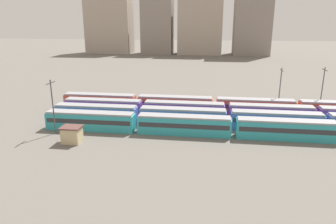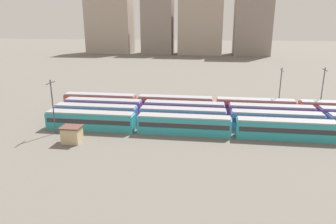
% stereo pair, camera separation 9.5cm
% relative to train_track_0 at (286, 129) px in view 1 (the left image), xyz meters
% --- Properties ---
extents(ground_plane, '(600.00, 600.00, 0.00)m').
position_rel_train_track_0_xyz_m(ground_plane, '(-37.93, 7.80, -1.90)').
color(ground_plane, '#666059').
extents(train_track_0, '(93.60, 3.06, 3.75)m').
position_rel_train_track_0_xyz_m(train_track_0, '(0.00, 0.00, 0.00)').
color(train_track_0, teal).
rests_on(train_track_0, ground_plane).
extents(train_track_1, '(74.70, 3.06, 3.75)m').
position_rel_train_track_0_xyz_m(train_track_1, '(-10.20, 5.20, 0.00)').
color(train_track_1, '#4C70BC').
rests_on(train_track_1, ground_plane).
extents(train_track_2, '(93.60, 3.06, 3.75)m').
position_rel_train_track_0_xyz_m(train_track_2, '(-0.92, 10.40, 0.00)').
color(train_track_2, '#6B429E').
rests_on(train_track_2, ground_plane).
extents(train_track_3, '(112.50, 3.06, 3.75)m').
position_rel_train_track_0_xyz_m(train_track_3, '(5.85, 15.60, 0.00)').
color(train_track_3, '#BC4C38').
rests_on(train_track_3, ground_plane).
extents(catenary_pole_0, '(0.24, 3.20, 10.65)m').
position_rel_train_track_0_xyz_m(catenary_pole_0, '(-43.86, -3.09, 3.98)').
color(catenary_pole_0, '#4C4C51').
rests_on(catenary_pole_0, ground_plane).
extents(catenary_pole_1, '(0.24, 3.20, 10.97)m').
position_rel_train_track_0_xyz_m(catenary_pole_1, '(11.80, 18.82, 4.14)').
color(catenary_pole_1, '#4C4C51').
rests_on(catenary_pole_1, ground_plane).
extents(catenary_pole_3, '(0.24, 3.20, 10.72)m').
position_rel_train_track_0_xyz_m(catenary_pole_3, '(2.25, 18.67, 4.01)').
color(catenary_pole_3, '#4C4C51').
rests_on(catenary_pole_3, ground_plane).
extents(signal_hut, '(3.60, 3.00, 3.04)m').
position_rel_train_track_0_xyz_m(signal_hut, '(-38.54, -7.15, -0.35)').
color(signal_hut, '#C6B284').
rests_on(signal_hut, ground_plane).
extents(distant_building_0, '(29.63, 16.80, 38.24)m').
position_rel_train_track_0_xyz_m(distant_building_0, '(-83.12, 152.61, 17.22)').
color(distant_building_0, '#A89989').
rests_on(distant_building_0, ground_plane).
extents(distant_building_1, '(20.05, 15.51, 34.93)m').
position_rel_train_track_0_xyz_m(distant_building_1, '(-50.44, 152.61, 15.56)').
color(distant_building_1, gray).
rests_on(distant_building_1, ground_plane).
extents(distant_building_2, '(27.83, 18.72, 35.43)m').
position_rel_train_track_0_xyz_m(distant_building_2, '(-22.34, 152.61, 15.81)').
color(distant_building_2, '#A89989').
rests_on(distant_building_2, ground_plane).
extents(distant_building_3, '(22.37, 19.86, 48.21)m').
position_rel_train_track_0_xyz_m(distant_building_3, '(10.13, 152.61, 22.20)').
color(distant_building_3, gray).
rests_on(distant_building_3, ground_plane).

